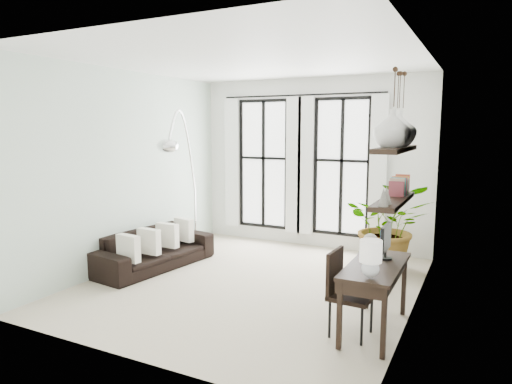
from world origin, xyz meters
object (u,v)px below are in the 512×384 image
Objects in this scene: desk at (374,270)px; buddha at (370,264)px; sofa at (154,249)px; arc_lamp at (182,144)px; plant at (389,226)px; desk_chair at (344,287)px.

desk is 1.61m from buddha.
sofa is 1.59× the size of desk.
plant is at bearing 15.53° from arc_lamp.
buddha is (3.36, 0.69, 0.02)m from sofa.
plant is 1.01m from buddha.
plant reaches higher than buddha.
sofa is 2.22× the size of desk_chair.
sofa is 3.43m from buddha.
desk is 0.38m from desk_chair.
desk_chair reaches higher than buddha.
sofa is 0.81× the size of arc_lamp.
buddha is at bearing -95.03° from plant.
sofa is 2.69× the size of buddha.
desk_chair is (3.46, -0.99, 0.23)m from sofa.
sofa is at bearing -98.46° from arc_lamp.
buddha is (-0.38, 1.52, -0.40)m from desk.
desk is at bearing -22.58° from arc_lamp.
sofa is 1.82m from arc_lamp.
plant is 2.46m from desk.
desk is 1.69× the size of buddha.
plant reaches higher than desk_chair.
arc_lamp is (0.10, 0.69, 1.69)m from sofa.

